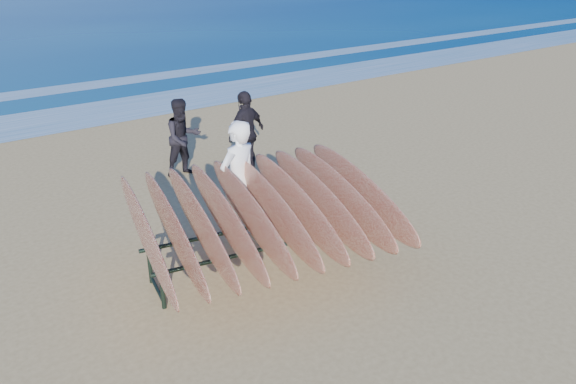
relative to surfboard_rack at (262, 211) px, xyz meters
name	(u,v)px	position (x,y,z in m)	size (l,w,h in m)	color
ground	(323,274)	(0.57, -0.62, -0.88)	(120.00, 120.00, 0.00)	tan
foam_near	(82,115)	(0.57, 9.38, -0.87)	(160.00, 160.00, 0.00)	white
foam_far	(46,91)	(0.57, 12.88, -0.87)	(160.00, 160.00, 0.00)	white
surfboard_rack	(262,211)	(0.00, 0.00, 0.00)	(3.66, 3.47, 1.40)	black
person_white	(238,181)	(0.26, 1.00, 0.05)	(0.68, 0.44, 1.85)	white
person_dark_a	(183,138)	(0.79, 3.83, -0.12)	(0.74, 0.58, 1.53)	black
person_dark_b	(246,133)	(1.82, 3.19, -0.05)	(0.97, 0.40, 1.65)	black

